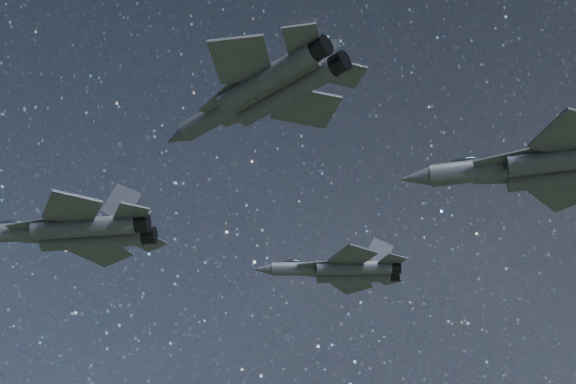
% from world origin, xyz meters
% --- Properties ---
extents(jet_lead, '(19.78, 13.30, 4.99)m').
position_xyz_m(jet_lead, '(-16.59, -4.87, 151.26)').
color(jet_lead, '#333740').
extents(jet_left, '(15.03, 9.91, 3.85)m').
position_xyz_m(jet_left, '(2.84, 12.21, 151.15)').
color(jet_left, '#333740').
extents(jet_right, '(17.46, 11.79, 4.40)m').
position_xyz_m(jet_right, '(7.57, -15.23, 151.50)').
color(jet_right, '#333740').
extents(jet_slot, '(20.11, 13.79, 5.05)m').
position_xyz_m(jet_slot, '(24.54, -0.09, 149.85)').
color(jet_slot, '#333740').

